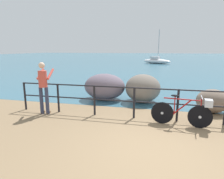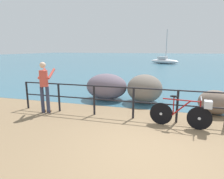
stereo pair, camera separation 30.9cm
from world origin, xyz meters
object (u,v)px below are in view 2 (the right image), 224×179
at_px(bicycle, 185,112).
at_px(person_at_railing, 44,85).
at_px(breakwater_boulder_left, 107,86).
at_px(breakwater_boulder_right, 215,102).
at_px(sailboat, 164,61).
at_px(breakwater_boulder_main, 145,88).

height_order(bicycle, person_at_railing, person_at_railing).
height_order(breakwater_boulder_left, breakwater_boulder_right, breakwater_boulder_left).
bearing_deg(person_at_railing, breakwater_boulder_right, -82.98).
distance_m(bicycle, breakwater_boulder_right, 1.89).
distance_m(breakwater_boulder_right, sailboat, 22.88).
relative_size(breakwater_boulder_main, breakwater_boulder_left, 0.81).
bearing_deg(breakwater_boulder_right, breakwater_boulder_main, 160.44).
bearing_deg(breakwater_boulder_main, breakwater_boulder_right, -19.56).
relative_size(person_at_railing, breakwater_boulder_left, 0.98).
relative_size(bicycle, person_at_railing, 0.95).
height_order(person_at_railing, sailboat, sailboat).
distance_m(bicycle, sailboat, 24.36).
bearing_deg(bicycle, person_at_railing, -174.39).
xyz_separation_m(person_at_railing, breakwater_boulder_left, (1.49, 2.41, -0.42)).
height_order(bicycle, breakwater_boulder_left, breakwater_boulder_left).
bearing_deg(bicycle, breakwater_boulder_main, 126.84).
height_order(bicycle, breakwater_boulder_main, breakwater_boulder_main).
relative_size(breakwater_boulder_left, sailboat, 0.37).
height_order(bicycle, sailboat, sailboat).
bearing_deg(breakwater_boulder_right, sailboat, 95.02).
xyz_separation_m(bicycle, breakwater_boulder_right, (1.08, 1.55, -0.05)).
relative_size(bicycle, breakwater_boulder_left, 0.93).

